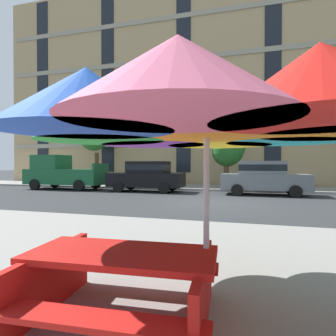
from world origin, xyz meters
TOP-DOWN VIEW (x-y plane):
  - ground_plane at (0.00, 0.00)m, footprint 120.00×120.00m
  - sidewalk_near_patio at (0.00, -9.00)m, footprint 56.00×9.00m
  - sidewalk_far at (0.00, 6.80)m, footprint 56.00×3.60m
  - apartment_building at (-0.00, 14.99)m, footprint 38.07×12.08m
  - pickup_green at (-9.92, 3.70)m, footprint 5.10×2.12m
  - sedan_black at (-4.16, 3.70)m, footprint 4.40×1.98m
  - sedan_gray at (2.34, 3.70)m, footprint 4.40×1.98m
  - street_tree_left at (-9.78, 7.35)m, footprint 2.13×2.49m
  - street_tree_middle at (0.32, 6.53)m, footprint 2.15×2.47m
  - patio_umbrella at (1.18, -9.00)m, footprint 3.79×3.79m
  - picnic_table at (0.41, -9.34)m, footprint 1.90×1.64m

SIDE VIEW (x-z plane):
  - ground_plane at x=0.00m, z-range 0.00..0.00m
  - sidewalk_near_patio at x=0.00m, z-range 0.00..0.12m
  - sidewalk_far at x=0.00m, z-range 0.00..0.12m
  - picnic_table at x=0.41m, z-range 0.10..0.87m
  - sedan_black at x=-4.16m, z-range 0.06..1.84m
  - sedan_gray at x=2.34m, z-range 0.06..1.84m
  - pickup_green at x=-9.92m, z-range -0.07..2.13m
  - patio_umbrella at x=1.18m, z-range 0.90..3.37m
  - street_tree_middle at x=0.32m, z-range 0.71..4.42m
  - street_tree_left at x=-9.78m, z-range 1.27..6.03m
  - apartment_building at x=0.00m, z-range 0.00..16.00m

